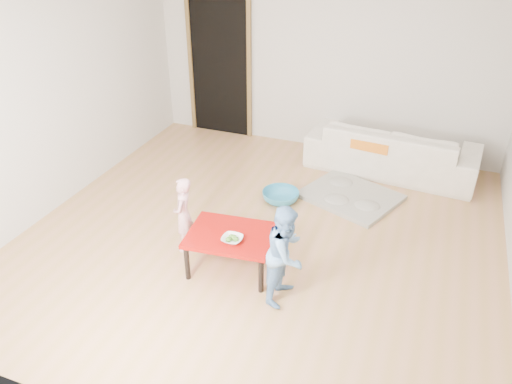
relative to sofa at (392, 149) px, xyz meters
The scene contains 13 objects.
floor 2.34m from the sofa, 117.84° to the right, with size 5.00×5.00×0.01m, color tan.
back_wall 1.53m from the sofa, 157.43° to the left, with size 5.00×0.02×2.60m, color beige.
left_wall 4.24m from the sofa, 150.22° to the right, with size 0.02×5.00×2.60m, color beige.
doorway 2.81m from the sofa, behind, with size 1.02×0.08×2.11m, color brown, non-canonical shape.
sofa is the anchor object (origin of this frame).
cushion 0.35m from the sofa, 137.03° to the right, with size 0.48×0.43×0.13m, color orange.
red_table 2.95m from the sofa, 113.34° to the right, with size 0.83×0.62×0.41m, color #940C08, non-canonical shape.
bowl 3.02m from the sofa, 111.48° to the right, with size 0.19×0.19×0.05m, color white.
broccoli 3.02m from the sofa, 111.48° to the right, with size 0.12×0.12×0.06m, color #2D5919, non-canonical shape.
child_pink 3.11m from the sofa, 124.44° to the right, with size 0.30×0.20×0.82m, color #D15F6C.
child_blue 2.95m from the sofa, 100.74° to the right, with size 0.47×0.36×0.96m, color #5783CA.
basin 1.75m from the sofa, 130.41° to the right, with size 0.45×0.45×0.14m, color teal.
blanket 1.03m from the sofa, 110.22° to the right, with size 1.07×0.89×0.05m, color #A5A192, non-canonical shape.
Camera 1 is at (1.54, -4.24, 3.16)m, focal length 35.00 mm.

